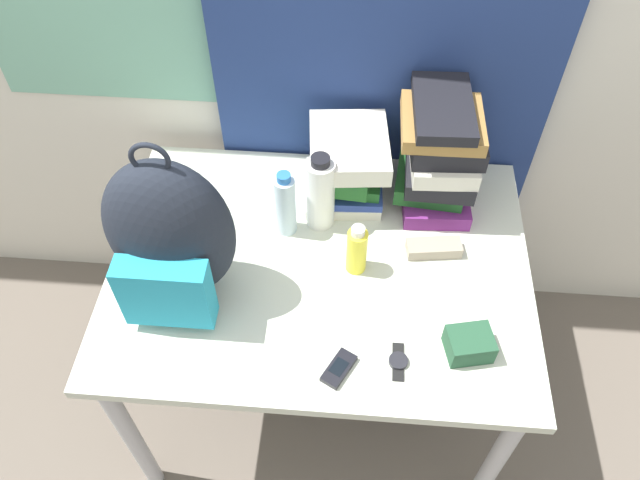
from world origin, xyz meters
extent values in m
cube|color=navy|center=(0.14, 0.89, 1.25)|extent=(0.98, 0.04, 2.50)
cube|color=beige|center=(0.00, 0.43, 0.74)|extent=(1.15, 0.86, 0.03)
cylinder|color=#B2B2B7|center=(-0.52, 0.06, 0.36)|extent=(0.05, 0.05, 0.72)
cylinder|color=#B2B2B7|center=(0.52, 0.06, 0.36)|extent=(0.05, 0.05, 0.72)
cylinder|color=#B2B2B7|center=(-0.52, 0.81, 0.36)|extent=(0.05, 0.05, 0.72)
cylinder|color=#B2B2B7|center=(0.52, 0.81, 0.36)|extent=(0.05, 0.05, 0.72)
ellipsoid|color=#1E232D|center=(-0.35, 0.33, 0.97)|extent=(0.32, 0.20, 0.44)
cube|color=teal|center=(-0.35, 0.21, 0.88)|extent=(0.22, 0.07, 0.20)
torus|color=#1E232D|center=(-0.35, 0.33, 1.21)|extent=(0.09, 0.01, 0.09)
cube|color=silver|center=(0.05, 0.71, 0.77)|extent=(0.24, 0.25, 0.04)
cube|color=navy|center=(0.06, 0.72, 0.80)|extent=(0.22, 0.26, 0.03)
cube|color=#1E5623|center=(0.06, 0.72, 0.83)|extent=(0.21, 0.23, 0.04)
cube|color=#1E5623|center=(0.05, 0.71, 0.88)|extent=(0.19, 0.28, 0.06)
cube|color=silver|center=(0.06, 0.70, 0.94)|extent=(0.24, 0.28, 0.06)
cube|color=#6B2370|center=(0.32, 0.71, 0.78)|extent=(0.20, 0.27, 0.05)
cube|color=#1E5623|center=(0.30, 0.71, 0.83)|extent=(0.21, 0.23, 0.05)
cube|color=black|center=(0.32, 0.71, 0.88)|extent=(0.20, 0.26, 0.05)
cube|color=silver|center=(0.32, 0.70, 0.93)|extent=(0.19, 0.26, 0.05)
cube|color=black|center=(0.32, 0.72, 0.99)|extent=(0.21, 0.25, 0.06)
cube|color=olive|center=(0.30, 0.71, 1.04)|extent=(0.22, 0.22, 0.04)
cube|color=black|center=(0.30, 0.72, 1.08)|extent=(0.16, 0.27, 0.03)
cylinder|color=silver|center=(-0.10, 0.55, 0.85)|extent=(0.06, 0.06, 0.20)
cylinder|color=#286BB7|center=(-0.10, 0.55, 0.96)|extent=(0.04, 0.04, 0.02)
cylinder|color=white|center=(-0.01, 0.58, 0.86)|extent=(0.08, 0.08, 0.23)
cylinder|color=black|center=(-0.01, 0.58, 0.99)|extent=(0.05, 0.05, 0.02)
cylinder|color=yellow|center=(0.10, 0.42, 0.82)|extent=(0.05, 0.05, 0.14)
cylinder|color=white|center=(0.10, 0.42, 0.90)|extent=(0.04, 0.04, 0.02)
cube|color=black|center=(0.07, 0.11, 0.76)|extent=(0.09, 0.11, 0.02)
cube|color=black|center=(0.07, 0.11, 0.77)|extent=(0.05, 0.05, 0.00)
cube|color=gray|center=(0.31, 0.49, 0.77)|extent=(0.16, 0.08, 0.04)
cube|color=#234C33|center=(0.38, 0.19, 0.78)|extent=(0.12, 0.11, 0.07)
cube|color=black|center=(0.21, 0.14, 0.75)|extent=(0.03, 0.10, 0.00)
cylinder|color=#232328|center=(0.21, 0.14, 0.76)|extent=(0.05, 0.05, 0.01)
camera|label=1|loc=(0.08, -0.60, 2.12)|focal=35.00mm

